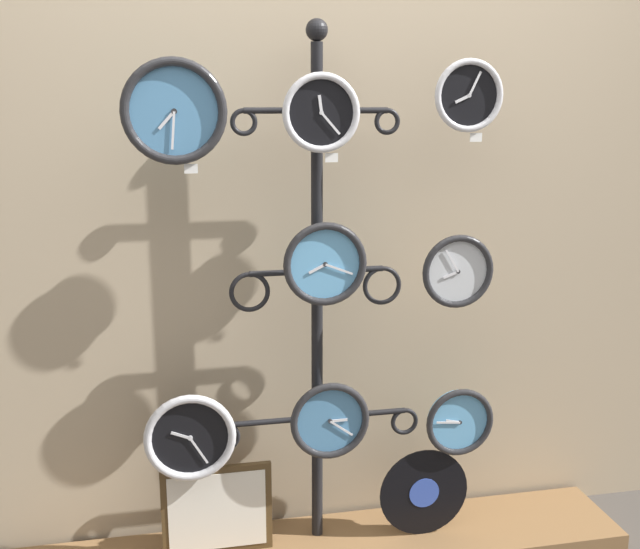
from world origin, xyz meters
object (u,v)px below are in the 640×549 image
Objects in this scene: display_stand at (317,402)px; clock_middle_center at (325,264)px; clock_top_center at (321,113)px; clock_bottom_left at (190,437)px; vinyl_record at (424,492)px; picture_frame at (217,510)px; clock_middle_right at (457,271)px; clock_bottom_center at (330,420)px; clock_top_right at (468,96)px; clock_top_left at (174,111)px; clock_bottom_right at (459,422)px.

clock_middle_center is (0.01, -0.08, 0.51)m from display_stand.
clock_top_center is 1.12m from clock_bottom_left.
picture_frame is at bearing 177.53° from vinyl_record.
clock_middle_center is at bearing 49.97° from clock_top_center.
clock_top_center is at bearing -176.11° from vinyl_record.
clock_middle_right is 0.66× the size of picture_frame.
clock_top_right is at bearing 1.07° from clock_bottom_center.
display_stand reaches higher than clock_top_left.
clock_top_center is at bearing -2.09° from clock_bottom_left.
clock_middle_right is 0.83× the size of clock_bottom_left.
clock_top_right is 0.70m from clock_middle_center.
clock_bottom_center is 0.72× the size of picture_frame.
vinyl_record is (0.37, -0.08, -0.34)m from display_stand.
clock_bottom_left is 1.11× the size of clock_bottom_center.
picture_frame is at bearing -172.51° from display_stand.
clock_bottom_center is at bearing -178.93° from clock_top_right.
clock_bottom_right is (0.04, 0.01, -0.55)m from clock_middle_right.
clock_top_right is (0.47, -0.10, 1.04)m from display_stand.
clock_bottom_right is at bearing 26.07° from clock_top_right.
picture_frame is (-0.35, 0.06, -1.33)m from clock_top_center.
display_stand is 1.14m from clock_top_right.
clock_middle_right is at bearing -12.85° from display_stand.
display_stand is 0.50m from clock_bottom_right.
picture_frame is at bearing 170.64° from clock_bottom_center.
clock_middle_right is 1.15m from picture_frame.
clock_top_left reaches higher than vinyl_record.
clock_middle_center reaches higher than clock_bottom_right.
clock_middle_right is 0.82m from vinyl_record.
clock_top_left is 0.92m from clock_top_right.
clock_top_center reaches higher than clock_bottom_left.
clock_bottom_right is at bearing -5.54° from vinyl_record.
clock_middle_center is 1.11× the size of clock_bottom_right.
clock_top_right reaches higher than clock_middle_right.
clock_top_right is 1.42m from clock_bottom_left.
clock_bottom_center is at bearing -179.20° from clock_middle_right.
clock_bottom_center is (0.02, -0.11, -0.02)m from display_stand.
clock_middle_center reaches higher than vinyl_record.
clock_bottom_left is at bearing -179.29° from vinyl_record.
clock_top_left is 0.83× the size of picture_frame.
clock_bottom_center reaches higher than clock_bottom_left.
clock_top_left is 0.66m from clock_middle_center.
clock_top_center is 0.88× the size of clock_middle_center.
clock_top_center reaches higher than clock_bottom_right.
clock_bottom_right is (0.93, -0.00, -0.03)m from clock_bottom_left.
display_stand reaches higher than picture_frame.
clock_middle_center is at bearing 177.84° from clock_top_right.
display_stand is 6.13× the size of clock_bottom_left.
display_stand is 8.02× the size of clock_top_right.
display_stand is at bearing 100.84° from clock_bottom_center.
clock_bottom_right is at bearing 1.66° from clock_top_center.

